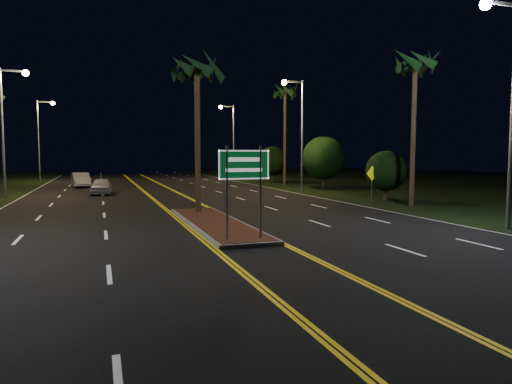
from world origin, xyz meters
name	(u,v)px	position (x,y,z in m)	size (l,w,h in m)	color
ground	(273,261)	(0.00, 0.00, 0.00)	(120.00, 120.00, 0.00)	black
grass_right	(460,184)	(30.00, 25.00, 0.00)	(40.00, 110.00, 0.01)	black
median_island	(215,223)	(0.00, 7.00, 0.08)	(2.25, 10.25, 0.17)	gray
highway_sign	(244,173)	(0.00, 2.80, 2.40)	(1.80, 0.08, 3.20)	gray
streetlight_left_mid	(8,117)	(-10.61, 24.00, 5.66)	(1.91, 0.44, 9.00)	gray
streetlight_left_far	(42,131)	(-10.61, 44.00, 5.66)	(1.91, 0.44, 9.00)	gray
streetlight_right_near	(506,88)	(10.61, 2.00, 5.66)	(1.91, 0.44, 9.00)	gray
streetlight_right_mid	(298,122)	(10.61, 22.00, 5.66)	(1.91, 0.44, 9.00)	gray
streetlight_right_far	(231,133)	(10.61, 42.00, 5.66)	(1.91, 0.44, 9.00)	gray
palm_median	(197,68)	(0.00, 10.50, 7.28)	(2.40, 2.40, 8.30)	#382819
palm_right_near	(415,63)	(12.50, 10.00, 8.21)	(2.40, 2.40, 9.30)	#382819
palm_right_far	(285,92)	(12.80, 30.00, 9.14)	(2.40, 2.40, 10.30)	#382819
shrub_near	(386,171)	(13.50, 14.00, 1.95)	(2.70, 2.70, 3.30)	#382819
shrub_mid	(324,158)	(14.00, 24.00, 2.73)	(3.78, 3.78, 4.62)	#382819
shrub_far	(272,161)	(13.80, 36.00, 2.34)	(3.24, 3.24, 3.96)	#382819
car_near	(101,185)	(-4.56, 24.73, 0.73)	(1.89, 4.40, 1.47)	#BABBC1
car_far	(81,179)	(-6.34, 33.51, 0.79)	(2.04, 4.76, 1.59)	silver
warning_sign	(372,179)	(12.15, 13.58, 1.48)	(0.95, 0.25, 2.30)	gray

